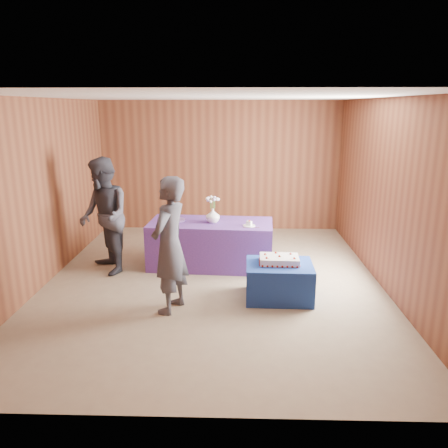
{
  "coord_description": "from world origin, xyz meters",
  "views": [
    {
      "loc": [
        0.35,
        -6.16,
        2.58
      ],
      "look_at": [
        0.16,
        0.1,
        0.88
      ],
      "focal_mm": 35.0,
      "sensor_mm": 36.0,
      "label": 1
    }
  ],
  "objects_px": {
    "sheet_cake": "(279,260)",
    "guest_right": "(104,216)",
    "serving_table": "(211,244)",
    "vase": "(213,216)",
    "cake_table": "(279,281)",
    "guest_left": "(170,246)"
  },
  "relations": [
    {
      "from": "serving_table",
      "to": "sheet_cake",
      "type": "height_order",
      "value": "serving_table"
    },
    {
      "from": "cake_table",
      "to": "sheet_cake",
      "type": "height_order",
      "value": "sheet_cake"
    },
    {
      "from": "serving_table",
      "to": "sheet_cake",
      "type": "bearing_deg",
      "value": -46.72
    },
    {
      "from": "guest_left",
      "to": "guest_right",
      "type": "bearing_deg",
      "value": -117.95
    },
    {
      "from": "cake_table",
      "to": "serving_table",
      "type": "relative_size",
      "value": 0.45
    },
    {
      "from": "guest_left",
      "to": "guest_right",
      "type": "relative_size",
      "value": 0.96
    },
    {
      "from": "serving_table",
      "to": "sheet_cake",
      "type": "distance_m",
      "value": 1.59
    },
    {
      "from": "serving_table",
      "to": "guest_right",
      "type": "distance_m",
      "value": 1.76
    },
    {
      "from": "vase",
      "to": "guest_right",
      "type": "bearing_deg",
      "value": -169.54
    },
    {
      "from": "serving_table",
      "to": "sheet_cake",
      "type": "relative_size",
      "value": 3.53
    },
    {
      "from": "guest_right",
      "to": "guest_left",
      "type": "bearing_deg",
      "value": 10.04
    },
    {
      "from": "cake_table",
      "to": "guest_right",
      "type": "height_order",
      "value": "guest_right"
    },
    {
      "from": "cake_table",
      "to": "serving_table",
      "type": "height_order",
      "value": "serving_table"
    },
    {
      "from": "serving_table",
      "to": "vase",
      "type": "height_order",
      "value": "vase"
    },
    {
      "from": "cake_table",
      "to": "guest_right",
      "type": "bearing_deg",
      "value": 162.5
    },
    {
      "from": "guest_left",
      "to": "serving_table",
      "type": "bearing_deg",
      "value": -175.06
    },
    {
      "from": "sheet_cake",
      "to": "guest_right",
      "type": "xyz_separation_m",
      "value": [
        -2.65,
        0.88,
        0.37
      ]
    },
    {
      "from": "guest_right",
      "to": "vase",
      "type": "bearing_deg",
      "value": 67.66
    },
    {
      "from": "cake_table",
      "to": "guest_left",
      "type": "distance_m",
      "value": 1.62
    },
    {
      "from": "vase",
      "to": "guest_right",
      "type": "xyz_separation_m",
      "value": [
        -1.68,
        -0.31,
        0.05
      ]
    },
    {
      "from": "guest_left",
      "to": "guest_right",
      "type": "distance_m",
      "value": 1.79
    },
    {
      "from": "serving_table",
      "to": "vase",
      "type": "bearing_deg",
      "value": -37.83
    }
  ]
}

